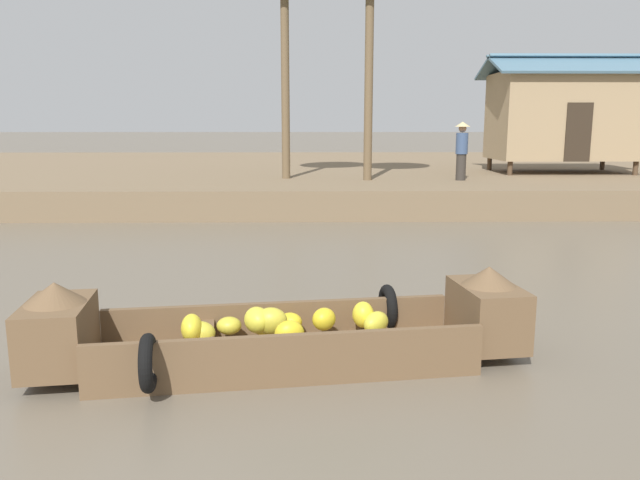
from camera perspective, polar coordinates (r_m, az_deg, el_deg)
ground_plane at (r=10.97m, az=-9.29°, el=-2.01°), size 300.00×300.00×0.00m
riverbank_strip at (r=25.08m, az=-4.62°, el=6.09°), size 160.00×20.00×0.76m
banana_boat at (r=6.27m, az=-3.36°, el=-8.49°), size 4.93×2.14×0.94m
stilt_house_left at (r=22.25m, az=21.36°, el=10.70°), size 5.09×3.16×3.81m
vendor_person at (r=18.37m, az=12.88°, el=8.25°), size 0.44×0.44×1.66m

